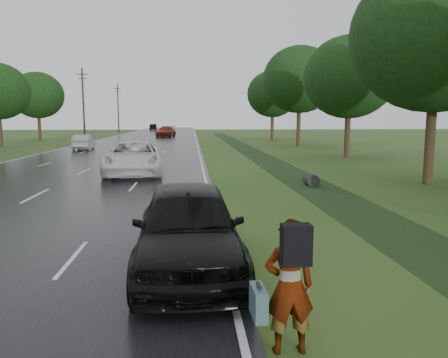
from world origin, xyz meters
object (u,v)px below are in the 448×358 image
at_px(white_pickup, 134,158).
at_px(silver_sedan, 84,142).
at_px(pedestrian, 288,285).
at_px(dark_sedan, 188,227).

xyz_separation_m(white_pickup, silver_sedan, (-7.17, 18.93, -0.17)).
bearing_deg(pedestrian, silver_sedan, -75.14).
relative_size(pedestrian, silver_sedan, 0.41).
distance_m(pedestrian, dark_sedan, 3.42).
bearing_deg(dark_sedan, white_pickup, 99.44).
relative_size(pedestrian, white_pickup, 0.28).
bearing_deg(pedestrian, white_pickup, -79.05).
xyz_separation_m(dark_sedan, silver_sedan, (-10.17, 34.10, -0.14)).
height_order(pedestrian, silver_sedan, pedestrian).
bearing_deg(silver_sedan, dark_sedan, 102.68).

